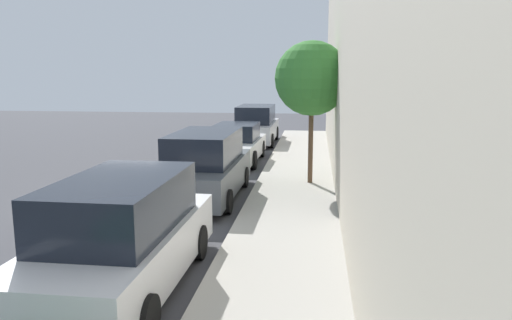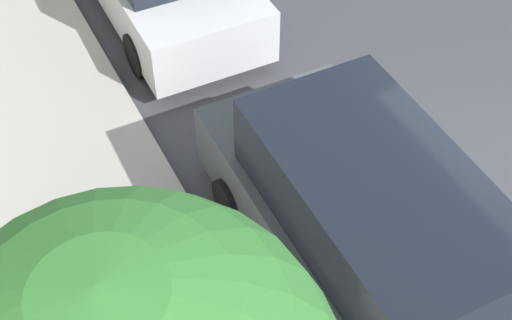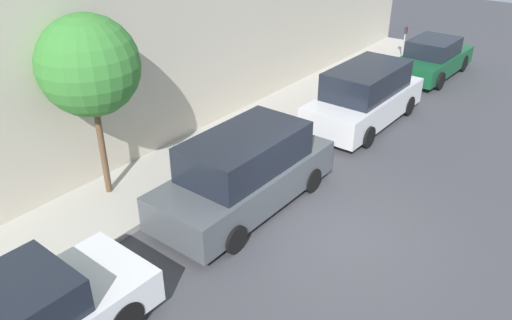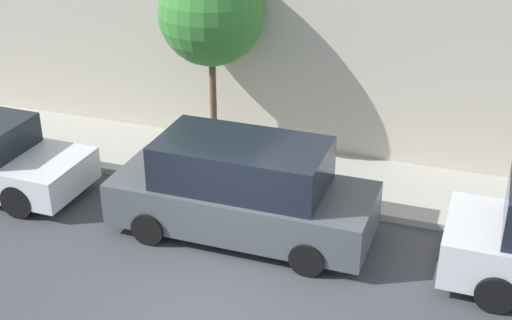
{
  "view_description": "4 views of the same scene",
  "coord_description": "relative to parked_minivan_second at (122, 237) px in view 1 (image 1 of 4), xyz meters",
  "views": [
    {
      "loc": [
        5.32,
        -13.37,
        3.56
      ],
      "look_at": [
        3.59,
        1.01,
        1.0
      ],
      "focal_mm": 35.0,
      "sensor_mm": 36.0,
      "label": 1
    },
    {
      "loc": [
        5.32,
        3.63,
        6.86
      ],
      "look_at": [
        2.84,
        -1.2,
        1.0
      ],
      "focal_mm": 50.0,
      "sensor_mm": 36.0,
      "label": 2
    },
    {
      "loc": [
        -4.15,
        8.13,
        6.75
      ],
      "look_at": [
        2.31,
        -0.27,
        1.0
      ],
      "focal_mm": 35.0,
      "sensor_mm": 36.0,
      "label": 3
    },
    {
      "loc": [
        -8.66,
        -3.76,
        7.31
      ],
      "look_at": [
        3.36,
        0.35,
        1.0
      ],
      "focal_mm": 50.0,
      "sensor_mm": 36.0,
      "label": 4
    }
  ],
  "objects": [
    {
      "name": "sidewalk",
      "position": [
        2.48,
        5.92,
        -0.85
      ],
      "size": [
        2.42,
        32.0,
        0.15
      ],
      "color": "#B2ADA3",
      "rests_on": "ground_plane"
    },
    {
      "name": "parked_minivan_second",
      "position": [
        0.0,
        0.0,
        0.0
      ],
      "size": [
        2.02,
        4.92,
        1.9
      ],
      "color": "silver",
      "rests_on": "ground_plane"
    },
    {
      "name": "parked_minivan_third",
      "position": [
        0.0,
        6.15,
        0.0
      ],
      "size": [
        2.02,
        4.92,
        1.9
      ],
      "color": "#4C5156",
      "rests_on": "ground_plane"
    },
    {
      "name": "parked_sedan_fourth",
      "position": [
        -0.02,
        11.96,
        -0.2
      ],
      "size": [
        1.92,
        4.54,
        1.54
      ],
      "color": "silver",
      "rests_on": "ground_plane"
    },
    {
      "name": "ground_plane",
      "position": [
        -2.23,
        5.92,
        -0.92
      ],
      "size": [
        60.0,
        60.0,
        0.0
      ],
      "primitive_type": "plane",
      "color": "#424247"
    },
    {
      "name": "street_tree",
      "position": [
        2.95,
        7.91,
        2.44
      ],
      "size": [
        2.26,
        2.26,
        4.35
      ],
      "color": "brown",
      "rests_on": "sidewalk"
    },
    {
      "name": "parked_minivan_fifth",
      "position": [
        0.11,
        17.4,
        -0.0
      ],
      "size": [
        2.02,
        4.91,
        1.9
      ],
      "color": "#B7BABF",
      "rests_on": "ground_plane"
    }
  ]
}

